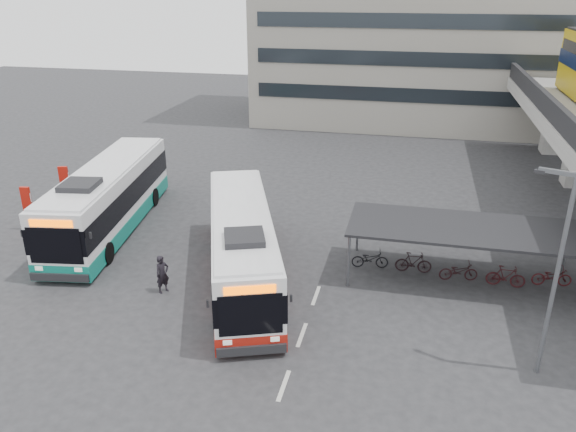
% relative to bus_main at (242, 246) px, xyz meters
% --- Properties ---
extents(ground, '(120.00, 120.00, 0.00)m').
position_rel_bus_main_xyz_m(ground, '(1.02, -0.74, -1.65)').
color(ground, '#28282B').
rests_on(ground, ground).
extents(bike_shelter, '(10.00, 4.00, 2.54)m').
position_rel_bus_main_xyz_m(bike_shelter, '(9.52, 2.26, -0.13)').
color(bike_shelter, '#595B60').
rests_on(bike_shelter, ground).
extents(road_markings, '(0.15, 7.60, 0.01)m').
position_rel_bus_main_xyz_m(road_markings, '(3.52, -3.74, -1.64)').
color(road_markings, beige).
rests_on(road_markings, ground).
extents(bus_main, '(6.60, 12.15, 3.55)m').
position_rel_bus_main_xyz_m(bus_main, '(0.00, 0.00, 0.00)').
color(bus_main, white).
rests_on(bus_main, ground).
extents(bus_teal, '(4.70, 13.00, 3.77)m').
position_rel_bus_main_xyz_m(bus_teal, '(-8.64, 3.83, 0.10)').
color(bus_teal, white).
rests_on(bus_teal, ground).
extents(pedestrian, '(0.68, 0.75, 1.71)m').
position_rel_bus_main_xyz_m(pedestrian, '(-3.00, -1.89, -0.79)').
color(pedestrian, black).
rests_on(pedestrian, ground).
extents(lamp_post, '(1.22, 0.57, 7.24)m').
position_rel_bus_main_xyz_m(lamp_post, '(11.79, -4.03, 2.48)').
color(lamp_post, '#595B60').
rests_on(lamp_post, ground).
extents(sign_totem_mid, '(0.54, 0.21, 2.50)m').
position_rel_bus_main_xyz_m(sign_totem_mid, '(-12.79, 2.60, -0.36)').
color(sign_totem_mid, '#B5150B').
rests_on(sign_totem_mid, ground).
extents(sign_totem_north, '(0.56, 0.30, 2.64)m').
position_rel_bus_main_xyz_m(sign_totem_north, '(-12.63, 5.83, -0.28)').
color(sign_totem_north, '#B5150B').
rests_on(sign_totem_north, ground).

